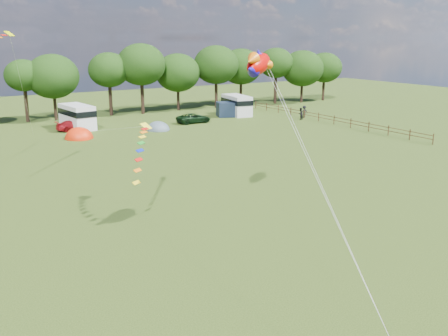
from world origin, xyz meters
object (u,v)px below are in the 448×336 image
campervan_d (237,104)px  fish_kite (257,64)px  tent_orange (79,138)px  campervan_c (77,116)px  walker_a (300,114)px  walker_b (304,112)px  car_d (194,118)px  tent_greyblue (158,130)px  car_c (74,125)px

campervan_d → fish_kite: fish_kite is taller
campervan_d → tent_orange: 25.41m
campervan_c → fish_kite: size_ratio=1.99×
walker_a → campervan_c: bearing=-38.4°
fish_kite → walker_b: fish_kite is taller
campervan_d → car_d: bearing=116.8°
campervan_d → campervan_c: bearing=96.0°
campervan_d → walker_a: bearing=-140.4°
campervan_c → walker_a: bearing=-114.7°
car_d → campervan_c: size_ratio=0.74×
walker_b → fish_kite: bearing=53.6°
tent_greyblue → walker_a: bearing=-8.1°
fish_kite → walker_b: 43.08m
car_c → tent_orange: bearing=168.3°
campervan_c → tent_greyblue: campervan_c is taller
campervan_c → fish_kite: bearing=174.0°
tent_greyblue → fish_kite: 34.03m
tent_orange → fish_kite: 33.08m
tent_orange → fish_kite: fish_kite is taller
campervan_c → tent_greyblue: size_ratio=2.02×
tent_orange → walker_b: walker_b is taller
car_d → tent_orange: size_ratio=1.35×
campervan_c → tent_orange: 6.77m
tent_orange → campervan_c: bearing=75.8°
campervan_c → tent_orange: bearing=158.9°
campervan_c → walker_b: size_ratio=3.74×
campervan_c → tent_orange: (-1.61, -6.38, -1.57)m
campervan_d → fish_kite: (-22.50, -37.26, 7.96)m
car_c → campervan_d: bearing=-91.5°
tent_greyblue → fish_kite: fish_kite is taller
car_c → walker_a: 30.08m
walker_a → car_c: bearing=-36.0°
tent_greyblue → fish_kite: bearing=-103.3°
car_d → campervan_d: 9.24m
car_d → walker_a: size_ratio=2.83×
car_d → tent_orange: car_d is taller
car_d → fish_kite: (-13.80, -34.27, 8.87)m
car_d → tent_orange: 16.26m
car_d → campervan_c: campervan_c is taller
tent_orange → tent_greyblue: size_ratio=1.11×
car_c → campervan_c: 1.64m
walker_a → campervan_d: bearing=-78.9°
campervan_c → fish_kite: fish_kite is taller
campervan_d → walker_a: campervan_d is taller
fish_kite → walker_b: (29.42, 30.25, -8.67)m
fish_kite → walker_a: bearing=10.4°
car_c → walker_a: size_ratio=2.48×
car_d → campervan_d: campervan_d is taller
walker_a → walker_b: bearing=-164.0°
campervan_d → tent_greyblue: campervan_d is taller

